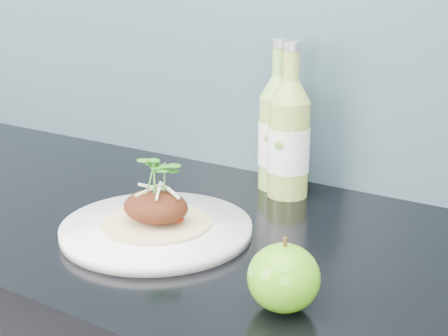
{
  "coord_description": "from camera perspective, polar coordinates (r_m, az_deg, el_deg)",
  "views": [
    {
      "loc": [
        0.45,
        0.97,
        1.27
      ],
      "look_at": [
        -0.02,
        1.69,
        1.0
      ],
      "focal_mm": 50.0,
      "sensor_mm": 36.0,
      "label": 1
    }
  ],
  "objects": [
    {
      "name": "pork_taco",
      "position": [
        0.92,
        -6.26,
        -3.41
      ],
      "size": [
        0.16,
        0.16,
        0.1
      ],
      "color": "tan",
      "rests_on": "dinner_plate"
    },
    {
      "name": "cider_bottle_right",
      "position": [
        1.06,
        5.94,
        2.63
      ],
      "size": [
        0.09,
        0.09,
        0.26
      ],
      "rotation": [
        0.0,
        0.0,
        0.34
      ],
      "color": "#A2B44B",
      "rests_on": "kitchen_counter"
    },
    {
      "name": "dinner_plate",
      "position": [
        0.93,
        -6.18,
        -5.54
      ],
      "size": [
        0.32,
        0.32,
        0.02
      ],
      "color": "white",
      "rests_on": "kitchen_counter"
    },
    {
      "name": "green_apple",
      "position": [
        0.72,
        5.49,
        -9.96
      ],
      "size": [
        0.11,
        0.11,
        0.09
      ],
      "rotation": [
        0.0,
        0.0,
        -0.37
      ],
      "color": "#3F9910",
      "rests_on": "kitchen_counter"
    },
    {
      "name": "cider_bottle_left",
      "position": [
        1.1,
        5.01,
        3.21
      ],
      "size": [
        0.09,
        0.09,
        0.26
      ],
      "rotation": [
        0.0,
        0.0,
        -0.38
      ],
      "color": "#8AC251",
      "rests_on": "kitchen_counter"
    }
  ]
}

